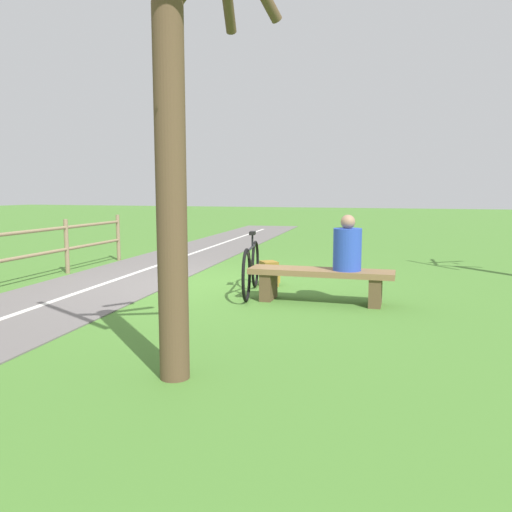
# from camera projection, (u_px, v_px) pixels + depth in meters

# --- Properties ---
(ground_plane) EXTENTS (80.00, 80.00, 0.00)m
(ground_plane) POSITION_uv_depth(u_px,v_px,m) (206.00, 285.00, 8.41)
(ground_plane) COLOR #477A2D
(bench) EXTENTS (2.00, 0.55, 0.46)m
(bench) POSITION_uv_depth(u_px,v_px,m) (321.00, 279.00, 7.03)
(bench) COLOR brown
(bench) RESTS_ON ground_plane
(person_seated) EXTENTS (0.39, 0.39, 0.75)m
(person_seated) POSITION_uv_depth(u_px,v_px,m) (347.00, 247.00, 6.88)
(person_seated) COLOR #2847B7
(person_seated) RESTS_ON bench
(bicycle) EXTENTS (0.43, 1.81, 0.93)m
(bicycle) POSITION_uv_depth(u_px,v_px,m) (251.00, 268.00, 7.61)
(bicycle) COLOR black
(bicycle) RESTS_ON ground_plane
(backpack) EXTENTS (0.37, 0.38, 0.40)m
(backpack) POSITION_uv_depth(u_px,v_px,m) (269.00, 274.00, 8.29)
(backpack) COLOR olive
(backpack) RESTS_ON ground_plane
(tree_far_left) EXTENTS (1.42, 1.35, 3.98)m
(tree_far_left) POSITION_uv_depth(u_px,v_px,m) (174.00, 158.00, 3.95)
(tree_far_left) COLOR brown
(tree_far_left) RESTS_ON ground_plane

